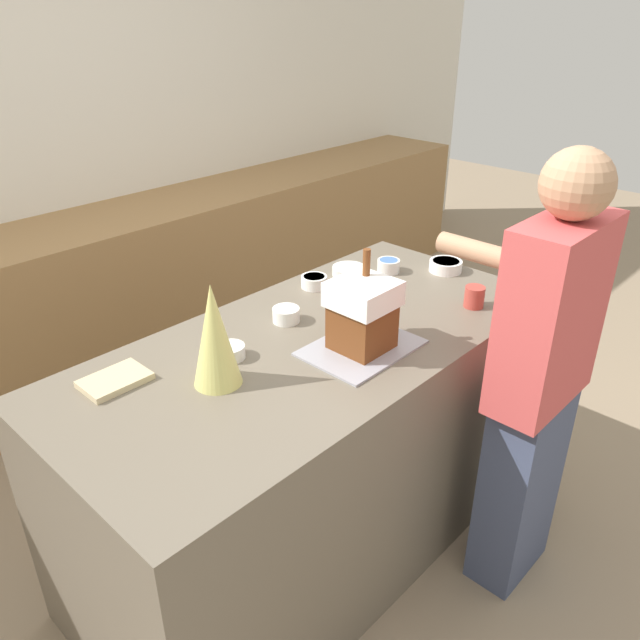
# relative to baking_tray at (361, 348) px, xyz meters

# --- Properties ---
(ground_plane) EXTENTS (12.00, 12.00, 0.00)m
(ground_plane) POSITION_rel_baking_tray_xyz_m (-0.06, 0.16, -0.90)
(ground_plane) COLOR gray
(wall_back) EXTENTS (8.00, 0.05, 2.60)m
(wall_back) POSITION_rel_baking_tray_xyz_m (-0.06, 2.20, 0.40)
(wall_back) COLOR white
(wall_back) RESTS_ON ground_plane
(back_cabinet_block) EXTENTS (6.00, 0.60, 0.89)m
(back_cabinet_block) POSITION_rel_baking_tray_xyz_m (-0.06, 1.87, -0.46)
(back_cabinet_block) COLOR #9E7547
(back_cabinet_block) RESTS_ON ground_plane
(kitchen_island) EXTENTS (1.79, 0.84, 0.90)m
(kitchen_island) POSITION_rel_baking_tray_xyz_m (-0.06, 0.16, -0.45)
(kitchen_island) COLOR #6B6051
(kitchen_island) RESTS_ON ground_plane
(baking_tray) EXTENTS (0.37, 0.27, 0.01)m
(baking_tray) POSITION_rel_baking_tray_xyz_m (0.00, 0.00, 0.00)
(baking_tray) COLOR #9E9EA8
(baking_tray) RESTS_ON kitchen_island
(gingerbread_house) EXTENTS (0.19, 0.18, 0.31)m
(gingerbread_house) POSITION_rel_baking_tray_xyz_m (0.00, 0.00, 0.12)
(gingerbread_house) COLOR brown
(gingerbread_house) RESTS_ON baking_tray
(decorative_tree) EXTENTS (0.14, 0.14, 0.32)m
(decorative_tree) POSITION_rel_baking_tray_xyz_m (-0.44, 0.18, 0.15)
(decorative_tree) COLOR #DBD675
(decorative_tree) RESTS_ON kitchen_island
(candy_bowl_near_tray_left) EXTENTS (0.09, 0.09, 0.05)m
(candy_bowl_near_tray_left) POSITION_rel_baking_tray_xyz_m (0.57, 0.33, 0.03)
(candy_bowl_near_tray_left) COLOR white
(candy_bowl_near_tray_left) RESTS_ON kitchen_island
(candy_bowl_center_rear) EXTENTS (0.09, 0.09, 0.04)m
(candy_bowl_center_rear) POSITION_rel_baking_tray_xyz_m (-0.32, 0.26, 0.02)
(candy_bowl_center_rear) COLOR white
(candy_bowl_center_rear) RESTS_ON kitchen_island
(candy_bowl_behind_tray) EXTENTS (0.10, 0.10, 0.05)m
(candy_bowl_behind_tray) POSITION_rel_baking_tray_xyz_m (0.24, 0.45, 0.02)
(candy_bowl_behind_tray) COLOR white
(candy_bowl_behind_tray) RESTS_ON kitchen_island
(candy_bowl_far_right) EXTENTS (0.14, 0.14, 0.04)m
(candy_bowl_far_right) POSITION_rel_baking_tray_xyz_m (0.43, 0.43, 0.02)
(candy_bowl_far_right) COLOR white
(candy_bowl_far_right) RESTS_ON kitchen_island
(candy_bowl_front_corner) EXTENTS (0.10, 0.10, 0.05)m
(candy_bowl_front_corner) POSITION_rel_baking_tray_xyz_m (-0.03, 0.32, 0.02)
(candy_bowl_front_corner) COLOR white
(candy_bowl_front_corner) RESTS_ON kitchen_island
(candy_bowl_far_left) EXTENTS (0.13, 0.13, 0.05)m
(candy_bowl_far_left) POSITION_rel_baking_tray_xyz_m (0.73, 0.16, 0.02)
(candy_bowl_far_left) COLOR white
(candy_bowl_far_left) RESTS_ON kitchen_island
(cookbook) EXTENTS (0.19, 0.13, 0.02)m
(cookbook) POSITION_rel_baking_tray_xyz_m (-0.65, 0.40, 0.01)
(cookbook) COLOR #CCB78C
(cookbook) RESTS_ON kitchen_island
(mug) EXTENTS (0.07, 0.07, 0.08)m
(mug) POSITION_rel_baking_tray_xyz_m (0.52, -0.10, 0.04)
(mug) COLOR #B24238
(mug) RESTS_ON kitchen_island
(person) EXTENTS (0.41, 0.51, 1.56)m
(person) POSITION_rel_baking_tray_xyz_m (0.34, -0.45, -0.10)
(person) COLOR #424C6B
(person) RESTS_ON ground_plane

